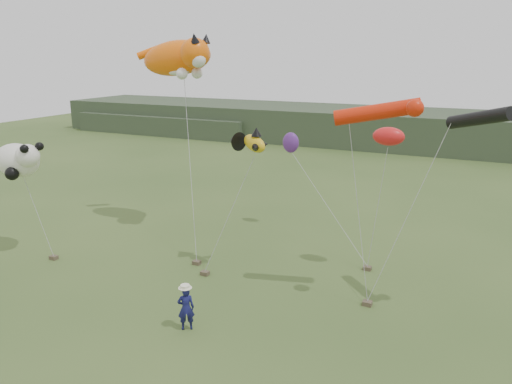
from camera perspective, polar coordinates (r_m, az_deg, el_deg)
ground at (r=20.37m, az=-6.96°, el=-15.03°), size 120.00×120.00×0.00m
headland at (r=61.36m, az=13.09°, el=7.18°), size 90.00×13.00×4.00m
festival_attendant at (r=19.84m, az=-8.01°, el=-13.02°), size 0.78×0.72×1.78m
sandbag_anchors at (r=24.56m, az=-2.74°, el=-9.10°), size 16.32×5.91×0.20m
cat_kite at (r=29.62m, az=-8.63°, el=14.95°), size 5.80×3.10×2.58m
fish_kite at (r=23.29m, az=-1.02°, el=5.76°), size 2.51×1.62×1.26m
tube_kites at (r=20.49m, az=18.27°, el=8.51°), size 7.02×2.61×1.31m
panda_kite at (r=28.48m, az=-25.51°, el=3.32°), size 3.10×2.00×1.93m
misc_kites at (r=26.28m, az=9.55°, el=5.94°), size 7.67×5.01×2.46m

